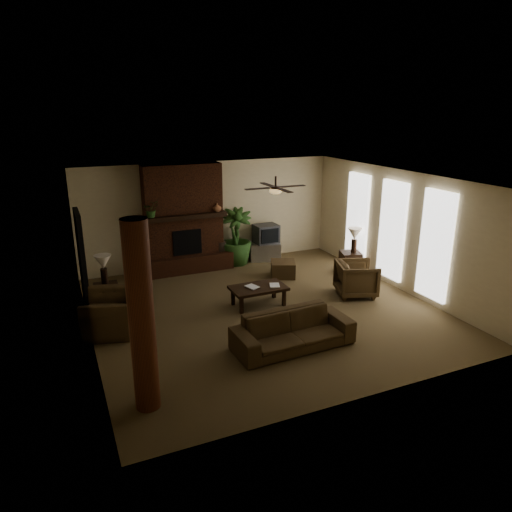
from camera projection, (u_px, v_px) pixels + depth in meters
name	position (u px, v px, depth m)	size (l,w,h in m)	color
room_shell	(264.00, 248.00, 9.66)	(7.00, 7.00, 7.00)	brown
fireplace	(184.00, 228.00, 12.23)	(2.40, 0.70, 2.80)	#472313
windows	(392.00, 231.00, 11.17)	(0.08, 3.65, 2.35)	white
log_column	(141.00, 318.00, 6.43)	(0.36, 0.36, 2.80)	#5E2D17
doorway	(82.00, 260.00, 10.01)	(0.10, 1.00, 2.10)	black
ceiling_fan	(276.00, 189.00, 9.73)	(1.35, 1.35, 0.37)	black
sofa	(293.00, 325.00, 8.42)	(2.19, 0.64, 0.86)	#47361E
armchair_left	(112.00, 307.00, 9.00)	(1.16, 0.75, 1.01)	#47361E
armchair_right	(357.00, 277.00, 10.76)	(0.85, 0.80, 0.88)	#47361E
coffee_table	(258.00, 289.00, 10.22)	(1.20, 0.70, 0.43)	black
ottoman	(283.00, 269.00, 12.02)	(0.60, 0.60, 0.40)	#47361E
tv_stand	(265.00, 251.00, 13.32)	(0.85, 0.50, 0.50)	silver
tv	(266.00, 234.00, 13.17)	(0.67, 0.55, 0.52)	#343436
floor_vase	(220.00, 251.00, 12.75)	(0.34, 0.34, 0.77)	black
floor_plant	(236.00, 249.00, 12.93)	(0.87, 1.55, 0.87)	#2D5220
side_table_left	(107.00, 297.00, 10.06)	(0.50, 0.50, 0.55)	black
lamp_left	(103.00, 264.00, 9.89)	(0.45, 0.45, 0.65)	black
side_table_right	(350.00, 262.00, 12.30)	(0.50, 0.50, 0.55)	black
lamp_right	(355.00, 236.00, 12.07)	(0.37, 0.37, 0.65)	black
mantel_plant	(151.00, 211.00, 11.52)	(0.38, 0.42, 0.33)	#2D5220
mantel_vase	(217.00, 207.00, 12.17)	(0.22, 0.23, 0.22)	#975E3C
book_a	(248.00, 282.00, 10.05)	(0.22, 0.03, 0.29)	#999999
book_b	(270.00, 280.00, 10.21)	(0.21, 0.02, 0.29)	#999999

